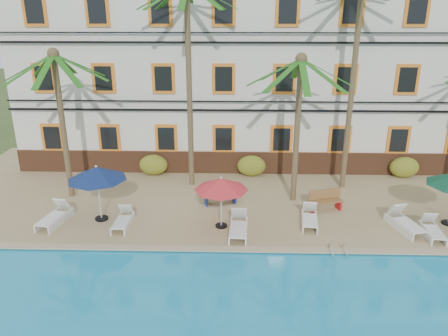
{
  "coord_description": "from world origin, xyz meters",
  "views": [
    {
      "loc": [
        -0.88,
        -14.83,
        8.62
      ],
      "look_at": [
        -1.38,
        3.0,
        2.0
      ],
      "focal_mm": 35.0,
      "sensor_mm": 36.0,
      "label": 1
    }
  ],
  "objects_px": {
    "lounger_c": "(238,227)",
    "lounger_d": "(310,218)",
    "palm_a": "(60,103)",
    "palm_b": "(188,61)",
    "bench_left": "(220,194)",
    "pool_ladder": "(337,253)",
    "palm_d": "(355,56)",
    "lounger_e": "(405,222)",
    "lounger_f": "(432,230)",
    "umbrella_red": "(221,184)",
    "umbrella_blue": "(97,173)",
    "palm_c": "(298,107)",
    "bench_right": "(325,200)",
    "lounger_a": "(55,216)",
    "lounger_b": "(123,220)"
  },
  "relations": [
    {
      "from": "palm_c",
      "to": "lounger_a",
      "type": "distance_m",
      "value": 11.14
    },
    {
      "from": "lounger_b",
      "to": "lounger_f",
      "type": "relative_size",
      "value": 0.98
    },
    {
      "from": "palm_c",
      "to": "bench_left",
      "type": "xyz_separation_m",
      "value": [
        -3.36,
        -0.48,
        -3.87
      ]
    },
    {
      "from": "umbrella_red",
      "to": "bench_left",
      "type": "xyz_separation_m",
      "value": [
        -0.14,
        2.24,
        -1.37
      ]
    },
    {
      "from": "umbrella_red",
      "to": "lounger_d",
      "type": "distance_m",
      "value": 3.95
    },
    {
      "from": "palm_b",
      "to": "palm_a",
      "type": "bearing_deg",
      "value": -164.07
    },
    {
      "from": "lounger_f",
      "to": "pool_ladder",
      "type": "relative_size",
      "value": 2.28
    },
    {
      "from": "palm_b",
      "to": "lounger_e",
      "type": "relative_size",
      "value": 4.78
    },
    {
      "from": "lounger_c",
      "to": "lounger_b",
      "type": "bearing_deg",
      "value": 173.74
    },
    {
      "from": "palm_c",
      "to": "palm_d",
      "type": "xyz_separation_m",
      "value": [
        2.61,
        1.6,
        1.95
      ]
    },
    {
      "from": "bench_left",
      "to": "pool_ladder",
      "type": "bearing_deg",
      "value": -43.18
    },
    {
      "from": "lounger_c",
      "to": "lounger_d",
      "type": "distance_m",
      "value": 3.04
    },
    {
      "from": "lounger_c",
      "to": "umbrella_blue",
      "type": "bearing_deg",
      "value": 169.53
    },
    {
      "from": "lounger_a",
      "to": "bench_right",
      "type": "height_order",
      "value": "bench_right"
    },
    {
      "from": "palm_a",
      "to": "palm_b",
      "type": "distance_m",
      "value": 5.97
    },
    {
      "from": "umbrella_red",
      "to": "bench_right",
      "type": "relative_size",
      "value": 1.38
    },
    {
      "from": "umbrella_red",
      "to": "lounger_d",
      "type": "bearing_deg",
      "value": 5.08
    },
    {
      "from": "umbrella_red",
      "to": "lounger_c",
      "type": "xyz_separation_m",
      "value": [
        0.69,
        -0.56,
        -1.55
      ]
    },
    {
      "from": "palm_b",
      "to": "lounger_a",
      "type": "height_order",
      "value": "palm_b"
    },
    {
      "from": "lounger_c",
      "to": "lounger_d",
      "type": "bearing_deg",
      "value": 16.81
    },
    {
      "from": "palm_d",
      "to": "lounger_b",
      "type": "relative_size",
      "value": 6.04
    },
    {
      "from": "lounger_b",
      "to": "bench_right",
      "type": "distance_m",
      "value": 8.6
    },
    {
      "from": "bench_right",
      "to": "pool_ladder",
      "type": "bearing_deg",
      "value": -92.69
    },
    {
      "from": "palm_d",
      "to": "lounger_b",
      "type": "height_order",
      "value": "palm_d"
    },
    {
      "from": "palm_a",
      "to": "bench_left",
      "type": "distance_m",
      "value": 8.07
    },
    {
      "from": "palm_b",
      "to": "palm_d",
      "type": "distance_m",
      "value": 7.46
    },
    {
      "from": "palm_a",
      "to": "lounger_c",
      "type": "xyz_separation_m",
      "value": [
        7.83,
        -3.44,
        -4.13
      ]
    },
    {
      "from": "palm_c",
      "to": "lounger_a",
      "type": "xyz_separation_m",
      "value": [
        -10.05,
        -2.58,
        -4.05
      ]
    },
    {
      "from": "umbrella_red",
      "to": "umbrella_blue",
      "type": "bearing_deg",
      "value": 174.35
    },
    {
      "from": "umbrella_blue",
      "to": "lounger_f",
      "type": "distance_m",
      "value": 13.4
    },
    {
      "from": "palm_d",
      "to": "bench_right",
      "type": "distance_m",
      "value": 6.53
    },
    {
      "from": "umbrella_blue",
      "to": "lounger_f",
      "type": "relative_size",
      "value": 1.42
    },
    {
      "from": "palm_a",
      "to": "palm_c",
      "type": "relative_size",
      "value": 1.02
    },
    {
      "from": "umbrella_red",
      "to": "lounger_d",
      "type": "height_order",
      "value": "umbrella_red"
    },
    {
      "from": "palm_d",
      "to": "lounger_e",
      "type": "distance_m",
      "value": 7.54
    },
    {
      "from": "lounger_b",
      "to": "bench_left",
      "type": "relative_size",
      "value": 1.05
    },
    {
      "from": "palm_b",
      "to": "umbrella_blue",
      "type": "relative_size",
      "value": 3.99
    },
    {
      "from": "palm_c",
      "to": "bench_right",
      "type": "relative_size",
      "value": 4.2
    },
    {
      "from": "palm_c",
      "to": "palm_a",
      "type": "bearing_deg",
      "value": 179.13
    },
    {
      "from": "umbrella_red",
      "to": "bench_left",
      "type": "relative_size",
      "value": 1.38
    },
    {
      "from": "lounger_a",
      "to": "lounger_d",
      "type": "xyz_separation_m",
      "value": [
        10.44,
        0.18,
        -0.03
      ]
    },
    {
      "from": "lounger_d",
      "to": "bench_right",
      "type": "relative_size",
      "value": 1.13
    },
    {
      "from": "palm_d",
      "to": "lounger_f",
      "type": "relative_size",
      "value": 5.91
    },
    {
      "from": "palm_c",
      "to": "lounger_b",
      "type": "distance_m",
      "value": 8.72
    },
    {
      "from": "bench_right",
      "to": "umbrella_blue",
      "type": "bearing_deg",
      "value": -172.92
    },
    {
      "from": "palm_c",
      "to": "lounger_b",
      "type": "relative_size",
      "value": 3.99
    },
    {
      "from": "palm_a",
      "to": "bench_right",
      "type": "relative_size",
      "value": 4.3
    },
    {
      "from": "lounger_a",
      "to": "palm_d",
      "type": "bearing_deg",
      "value": 18.24
    },
    {
      "from": "palm_d",
      "to": "lounger_a",
      "type": "relative_size",
      "value": 5.08
    },
    {
      "from": "palm_a",
      "to": "palm_b",
      "type": "bearing_deg",
      "value": 15.93
    }
  ]
}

